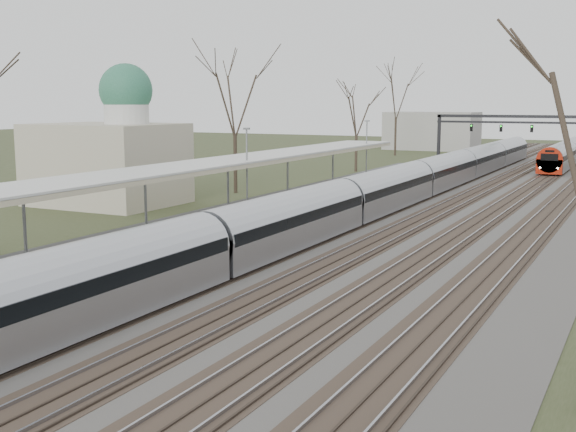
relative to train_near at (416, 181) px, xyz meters
name	(u,v)px	position (x,y,z in m)	size (l,w,h in m)	color
track_bed	(462,195)	(2.76, 3.64, -1.42)	(24.00, 160.00, 0.22)	#474442
platform	(256,211)	(-6.55, -13.86, -0.98)	(3.50, 69.00, 1.00)	#9E9B93
canopy	(219,164)	(-6.55, -18.37, 2.45)	(4.10, 50.00, 3.11)	slate
dome_building	(110,155)	(-19.21, -13.36, 2.24)	(10.00, 8.00, 10.30)	beige
signal_gantry	(526,125)	(2.79, 33.63, 3.43)	(21.00, 0.59, 6.08)	black
tree_west_far	(235,96)	(-14.50, -3.36, 6.54)	(5.50, 5.50, 11.33)	#2D231C
train_near	(416,181)	(0.00, 0.00, 0.00)	(2.62, 90.21, 3.05)	#AAADB4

